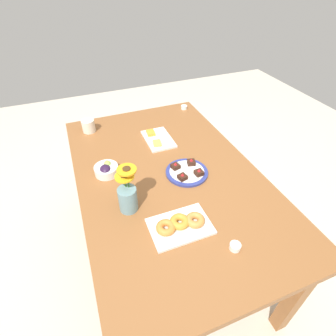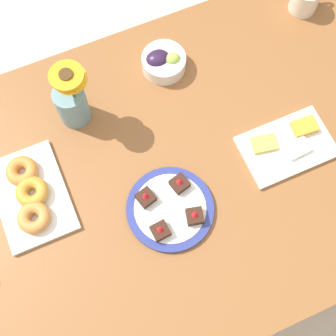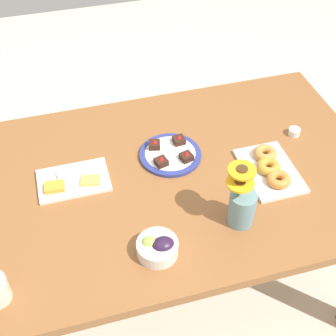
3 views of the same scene
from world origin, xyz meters
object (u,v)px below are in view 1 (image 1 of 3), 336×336
dining_table (168,184)px  croissant_platter (180,225)px  flower_vase (128,196)px  jam_cup_berry (184,107)px  cheese_platter (158,139)px  grape_bowl (106,170)px  coffee_mug (88,126)px  dessert_plate (187,172)px  jam_cup_honey (235,246)px

dining_table → croissant_platter: croissant_platter is taller
dining_table → flower_vase: bearing=122.6°
dining_table → jam_cup_berry: bearing=-30.5°
dining_table → cheese_platter: bearing=-10.0°
jam_cup_berry → flower_vase: 1.11m
dining_table → croissant_platter: 0.40m
grape_bowl → croissant_platter: (-0.50, -0.24, -0.01)m
croissant_platter → flower_vase: flower_vase is taller
coffee_mug → flower_vase: bearing=-174.6°
dining_table → grape_bowl: 0.37m
grape_bowl → jam_cup_berry: grape_bowl is taller
croissant_platter → flower_vase: bearing=43.4°
cheese_platter → flower_vase: (-0.52, 0.34, 0.07)m
coffee_mug → croissant_platter: 1.04m
dining_table → dessert_plate: size_ratio=6.64×
cheese_platter → dessert_plate: (-0.39, -0.04, 0.00)m
dining_table → coffee_mug: coffee_mug is taller
coffee_mug → croissant_platter: (-1.00, -0.26, -0.03)m
flower_vase → jam_cup_berry: bearing=-38.1°
dining_table → cheese_platter: cheese_platter is taller
dessert_plate → jam_cup_berry: bearing=-22.9°
croissant_platter → jam_cup_honey: bearing=-137.3°
croissant_platter → jam_cup_honey: 0.25m
grape_bowl → flower_vase: flower_vase is taller
croissant_platter → flower_vase: 0.28m
dining_table → jam_cup_berry: (0.70, -0.41, 0.10)m
jam_cup_berry → dessert_plate: 0.80m
cheese_platter → croissant_platter: bearing=168.5°
dining_table → dessert_plate: 0.14m
coffee_mug → grape_bowl: coffee_mug is taller
grape_bowl → cheese_platter: size_ratio=0.52×
coffee_mug → dessert_plate: size_ratio=0.51×
cheese_platter → jam_cup_berry: size_ratio=5.42×
cheese_platter → jam_cup_honey: size_ratio=5.42×
coffee_mug → jam_cup_berry: coffee_mug is taller
grape_bowl → dessert_plate: (-0.16, -0.43, -0.02)m
grape_bowl → croissant_platter: size_ratio=0.48×
jam_cup_berry → jam_cup_honey: bearing=165.6°
dining_table → grape_bowl: grape_bowl is taller
grape_bowl → dessert_plate: 0.46m
croissant_platter → jam_cup_berry: bearing=-24.9°
croissant_platter → dessert_plate: 0.38m
croissant_platter → jam_cup_honey: croissant_platter is taller
coffee_mug → jam_cup_honey: size_ratio=2.56×
grape_bowl → dessert_plate: grape_bowl is taller
jam_cup_berry → grape_bowl: bearing=127.8°
grape_bowl → flower_vase: bearing=-170.4°
cheese_platter → dessert_plate: size_ratio=1.08×
grape_bowl → flower_vase: size_ratio=0.55×
coffee_mug → jam_cup_honey: coffee_mug is taller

